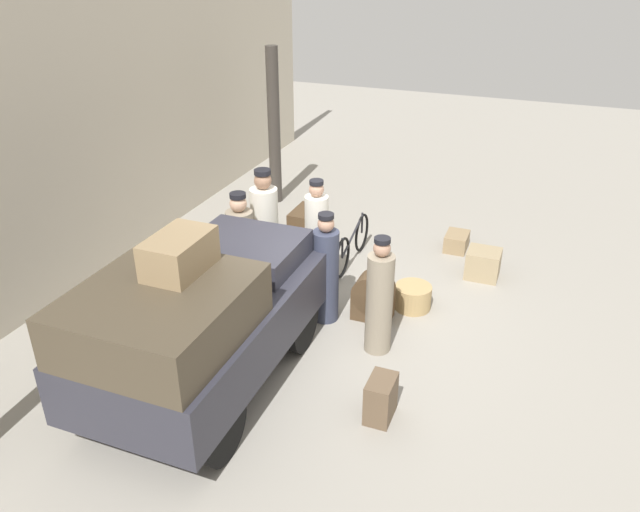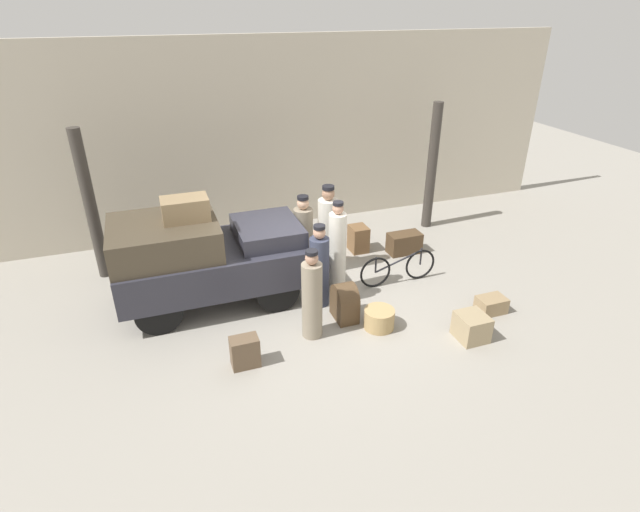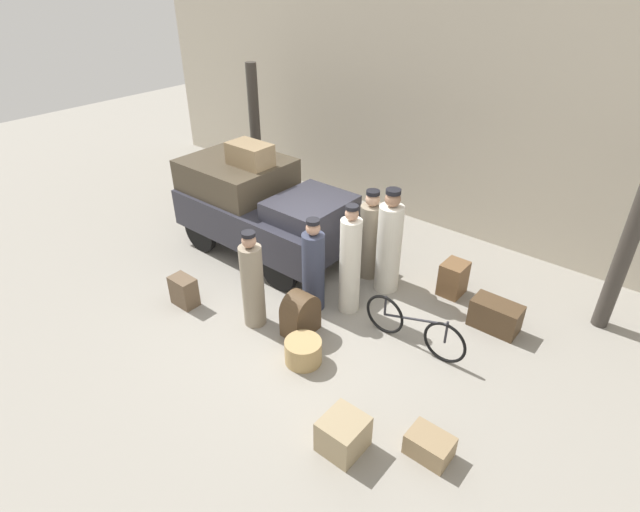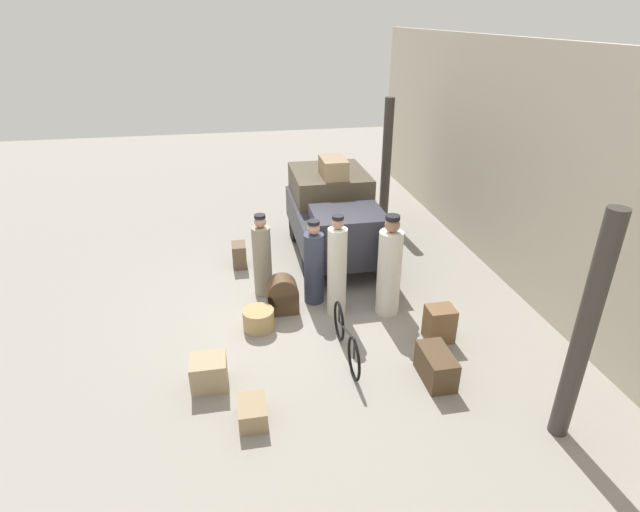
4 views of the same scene
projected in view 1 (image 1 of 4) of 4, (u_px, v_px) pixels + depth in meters
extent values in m
plane|color=gray|center=(328.00, 324.00, 8.77)|extent=(30.00, 30.00, 0.00)
cube|color=beige|center=(68.00, 138.00, 9.07)|extent=(16.00, 0.15, 4.50)
cylinder|color=#38332D|center=(274.00, 127.00, 12.19)|extent=(0.24, 0.24, 3.08)
cylinder|color=black|center=(196.00, 299.00, 8.61)|extent=(0.80, 0.12, 0.80)
cylinder|color=black|center=(303.00, 323.00, 8.09)|extent=(0.80, 0.12, 0.80)
cylinder|color=black|center=(96.00, 391.00, 6.88)|extent=(0.80, 0.12, 0.80)
cylinder|color=black|center=(223.00, 428.00, 6.35)|extent=(0.80, 0.12, 0.80)
cube|color=#2D2D38|center=(205.00, 328.00, 7.31)|extent=(3.37, 1.77, 0.70)
cube|color=#473D2D|center=(161.00, 314.00, 6.39)|extent=(1.86, 1.62, 0.59)
cube|color=#2D2D38|center=(246.00, 250.00, 7.99)|extent=(1.18, 1.38, 0.32)
torus|color=black|center=(362.00, 233.00, 10.71)|extent=(0.66, 0.04, 0.66)
torus|color=black|center=(342.00, 258.00, 9.88)|extent=(0.66, 0.04, 0.66)
cylinder|color=#232328|center=(353.00, 236.00, 10.22)|extent=(1.02, 0.04, 0.36)
cylinder|color=#232328|center=(342.00, 248.00, 9.80)|extent=(0.04, 0.04, 0.34)
cylinder|color=#232328|center=(362.00, 223.00, 10.63)|extent=(0.04, 0.04, 0.37)
cylinder|color=tan|center=(413.00, 297.00, 9.10)|extent=(0.53, 0.53, 0.36)
cylinder|color=#33384C|center=(326.00, 276.00, 8.62)|extent=(0.36, 0.36, 1.36)
sphere|color=tan|center=(326.00, 224.00, 8.26)|extent=(0.23, 0.23, 0.23)
cylinder|color=black|center=(326.00, 216.00, 8.20)|extent=(0.21, 0.21, 0.06)
cylinder|color=silver|center=(265.00, 237.00, 9.48)|extent=(0.42, 0.42, 1.57)
sphere|color=#936B51|center=(263.00, 181.00, 9.07)|extent=(0.26, 0.26, 0.26)
cylinder|color=black|center=(262.00, 172.00, 9.01)|extent=(0.25, 0.25, 0.07)
cylinder|color=silver|center=(317.00, 249.00, 9.06)|extent=(0.34, 0.34, 1.64)
sphere|color=tan|center=(316.00, 189.00, 8.64)|extent=(0.21, 0.21, 0.21)
cylinder|color=black|center=(316.00, 182.00, 8.59)|extent=(0.20, 0.20, 0.06)
cylinder|color=gray|center=(379.00, 304.00, 7.95)|extent=(0.35, 0.35, 1.38)
sphere|color=tan|center=(382.00, 248.00, 7.59)|extent=(0.22, 0.22, 0.22)
cylinder|color=black|center=(382.00, 240.00, 7.54)|extent=(0.20, 0.20, 0.06)
cylinder|color=gray|center=(242.00, 255.00, 9.18)|extent=(0.40, 0.40, 1.38)
sphere|color=tan|center=(238.00, 204.00, 8.81)|extent=(0.25, 0.25, 0.25)
cylinder|color=black|center=(238.00, 195.00, 8.75)|extent=(0.23, 0.23, 0.07)
cube|color=brown|center=(260.00, 235.00, 10.70)|extent=(0.38, 0.45, 0.59)
cube|color=brown|center=(381.00, 398.00, 6.98)|extent=(0.44, 0.29, 0.51)
cube|color=#4C3823|center=(305.00, 222.00, 11.36)|extent=(0.74, 0.40, 0.47)
cube|color=#4C3823|center=(373.00, 304.00, 8.85)|extent=(0.37, 0.56, 0.42)
cylinder|color=#4C3823|center=(373.00, 292.00, 8.75)|extent=(0.37, 0.56, 0.56)
cube|color=#9E8966|center=(483.00, 264.00, 9.91)|extent=(0.48, 0.51, 0.46)
cube|color=#937A56|center=(457.00, 241.00, 10.82)|extent=(0.51, 0.37, 0.29)
cube|color=#937A56|center=(179.00, 254.00, 6.51)|extent=(0.80, 0.51, 0.40)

